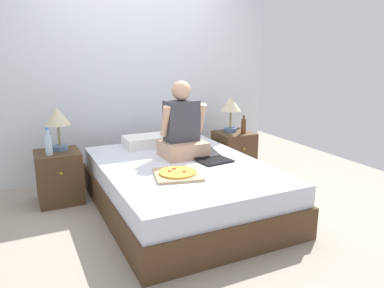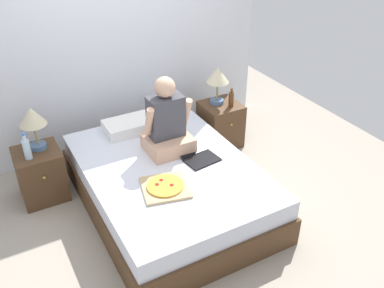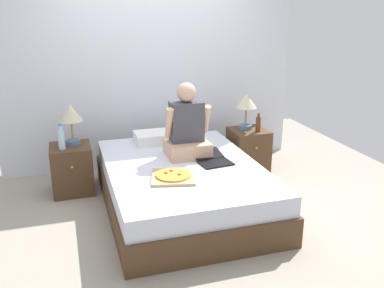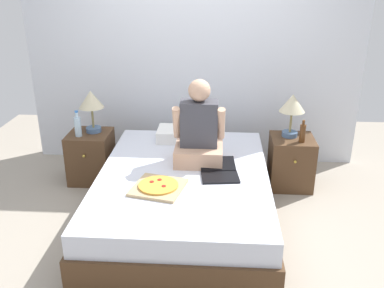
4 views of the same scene
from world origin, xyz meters
TOP-DOWN VIEW (x-y plane):
  - ground_plane at (0.00, 0.00)m, footprint 5.78×5.78m
  - wall_back at (0.00, 1.43)m, footprint 3.78×0.12m
  - bed at (0.00, 0.00)m, footprint 1.54×2.14m
  - nightstand_left at (-1.07, 0.74)m, footprint 0.44×0.47m
  - lamp_on_left_nightstand at (-1.03, 0.79)m, footprint 0.26×0.26m
  - water_bottle at (-1.15, 0.65)m, footprint 0.07×0.07m
  - nightstand_right at (1.07, 0.74)m, footprint 0.44×0.47m
  - lamp_on_right_nightstand at (1.04, 0.79)m, footprint 0.26×0.26m
  - beer_bottle at (1.14, 0.64)m, footprint 0.06×0.06m
  - pillow at (-0.08, 0.79)m, footprint 0.52×0.34m
  - person_seated at (0.12, 0.25)m, footprint 0.47×0.40m
  - laptop at (0.32, -0.03)m, footprint 0.36×0.45m
  - pizza_box at (-0.18, -0.32)m, footprint 0.48×0.48m

SIDE VIEW (x-z plane):
  - ground_plane at x=0.00m, z-range 0.00..0.00m
  - bed at x=0.00m, z-range 0.00..0.47m
  - nightstand_left at x=-1.07m, z-range 0.00..0.54m
  - nightstand_right at x=1.07m, z-range 0.00..0.54m
  - pizza_box at x=-0.18m, z-range 0.47..0.52m
  - laptop at x=0.32m, z-range 0.46..0.54m
  - pillow at x=-0.08m, z-range 0.48..0.60m
  - beer_bottle at x=1.14m, z-range 0.52..0.75m
  - water_bottle at x=-1.15m, z-range 0.51..0.79m
  - person_seated at x=0.12m, z-range 0.38..1.16m
  - lamp_on_left_nightstand at x=-1.03m, z-range 0.64..1.09m
  - lamp_on_right_nightstand at x=1.04m, z-range 0.64..1.09m
  - wall_back at x=0.00m, z-range 0.00..2.50m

